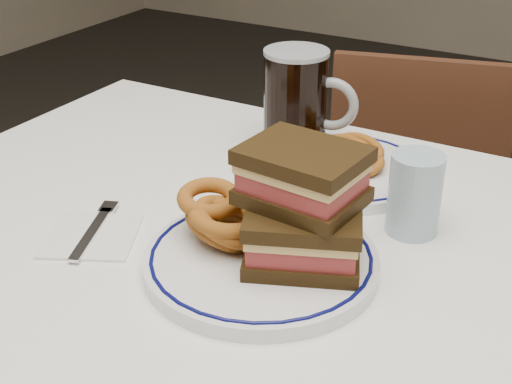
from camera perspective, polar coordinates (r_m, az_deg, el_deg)
The scene contains 11 objects.
dining_table at distance 0.96m, azimuth 3.29°, elevation -10.47°, with size 1.27×0.87×0.75m.
chair_far at distance 1.72m, azimuth 12.42°, elevation -0.48°, with size 0.46×0.46×0.81m.
main_plate at distance 0.87m, azimuth 0.40°, elevation -5.49°, with size 0.29×0.29×0.02m.
reuben_sandwich at distance 0.83m, azimuth 3.76°, elevation -1.16°, with size 0.16×0.15×0.14m.
onion_rings_main at distance 0.88m, azimuth -2.68°, elevation -2.15°, with size 0.13×0.11×0.09m.
ketchup_ramekin at distance 0.92m, azimuth 1.31°, elevation -1.64°, with size 0.06×0.06×0.03m.
beer_mug at distance 1.14m, azimuth 3.34°, elevation 7.21°, with size 0.15×0.10×0.17m.
water_glass at distance 0.95m, azimuth 12.58°, elevation -0.16°, with size 0.07×0.07×0.11m, color #9AB8C7.
far_plate at distance 1.10m, azimuth 7.17°, elevation 1.78°, with size 0.25×0.25×0.02m.
onion_rings_far at distance 1.09m, azimuth 7.85°, elevation 3.19°, with size 0.12×0.11×0.07m.
napkin_fork at distance 0.96m, azimuth -12.97°, elevation -3.33°, with size 0.15×0.16×0.01m.
Camera 1 is at (0.33, -0.68, 1.24)m, focal length 50.00 mm.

